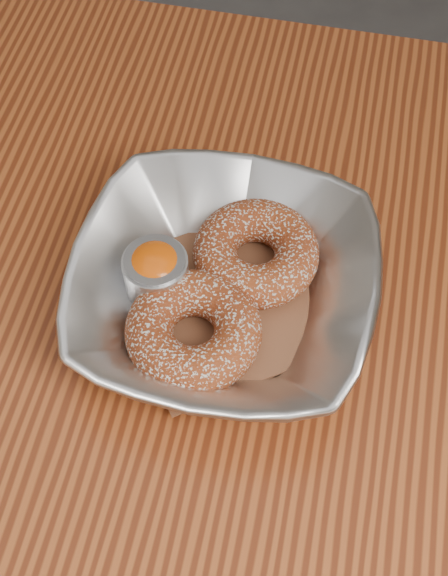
% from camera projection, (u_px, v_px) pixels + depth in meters
% --- Properties ---
extents(table, '(1.20, 0.80, 0.75)m').
position_uv_depth(table, '(112.00, 402.00, 0.69)').
color(table, brown).
rests_on(table, ground_plane).
extents(serving_bowl, '(0.23, 0.23, 0.06)m').
position_uv_depth(serving_bowl, '(224.00, 289.00, 0.60)').
color(serving_bowl, silver).
rests_on(serving_bowl, table).
extents(parchment, '(0.20, 0.20, 0.00)m').
position_uv_depth(parchment, '(224.00, 303.00, 0.62)').
color(parchment, brown).
rests_on(parchment, table).
extents(donut_back, '(0.12, 0.12, 0.03)m').
position_uv_depth(donut_back, '(256.00, 253.00, 0.62)').
color(donut_back, maroon).
rests_on(donut_back, parchment).
extents(donut_front, '(0.13, 0.13, 0.04)m').
position_uv_depth(donut_front, '(194.00, 331.00, 0.58)').
color(donut_front, maroon).
rests_on(donut_front, parchment).
extents(ramekin, '(0.05, 0.05, 0.05)m').
position_uv_depth(ramekin, '(156.00, 273.00, 0.60)').
color(ramekin, silver).
rests_on(ramekin, table).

